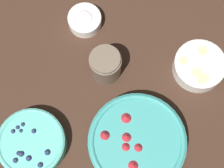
{
  "coord_description": "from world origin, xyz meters",
  "views": [
    {
      "loc": [
        -0.24,
        -0.15,
        1.07
      ],
      "look_at": [
        0.03,
        0.0,
        0.05
      ],
      "focal_mm": 60.0,
      "sensor_mm": 36.0,
      "label": 1
    }
  ],
  "objects_px": {
    "jar_chocolate": "(106,65)",
    "bowl_strawberries": "(137,143)",
    "bowl_bananas": "(199,66)",
    "bowl_cream": "(85,20)",
    "bowl_blueberries": "(32,143)"
  },
  "relations": [
    {
      "from": "jar_chocolate",
      "to": "bowl_strawberries",
      "type": "bearing_deg",
      "value": -130.11
    },
    {
      "from": "bowl_strawberries",
      "to": "jar_chocolate",
      "type": "bearing_deg",
      "value": 49.89
    },
    {
      "from": "bowl_strawberries",
      "to": "jar_chocolate",
      "type": "height_order",
      "value": "jar_chocolate"
    },
    {
      "from": "bowl_bananas",
      "to": "jar_chocolate",
      "type": "bearing_deg",
      "value": 119.65
    },
    {
      "from": "bowl_strawberries",
      "to": "bowl_cream",
      "type": "height_order",
      "value": "bowl_strawberries"
    },
    {
      "from": "bowl_blueberries",
      "to": "bowl_strawberries",
      "type": "bearing_deg",
      "value": -61.27
    },
    {
      "from": "bowl_strawberries",
      "to": "jar_chocolate",
      "type": "distance_m",
      "value": 0.24
    },
    {
      "from": "bowl_blueberries",
      "to": "jar_chocolate",
      "type": "xyz_separation_m",
      "value": [
        0.29,
        -0.07,
        0.02
      ]
    },
    {
      "from": "bowl_cream",
      "to": "jar_chocolate",
      "type": "bearing_deg",
      "value": -128.6
    },
    {
      "from": "bowl_bananas",
      "to": "bowl_cream",
      "type": "height_order",
      "value": "bowl_bananas"
    },
    {
      "from": "bowl_bananas",
      "to": "bowl_strawberries",
      "type": "bearing_deg",
      "value": 168.88
    },
    {
      "from": "bowl_cream",
      "to": "jar_chocolate",
      "type": "relative_size",
      "value": 0.99
    },
    {
      "from": "bowl_strawberries",
      "to": "bowl_blueberries",
      "type": "relative_size",
      "value": 1.42
    },
    {
      "from": "bowl_strawberries",
      "to": "bowl_bananas",
      "type": "xyz_separation_m",
      "value": [
        0.29,
        -0.06,
        -0.01
      ]
    },
    {
      "from": "bowl_strawberries",
      "to": "bowl_blueberries",
      "type": "distance_m",
      "value": 0.29
    }
  ]
}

